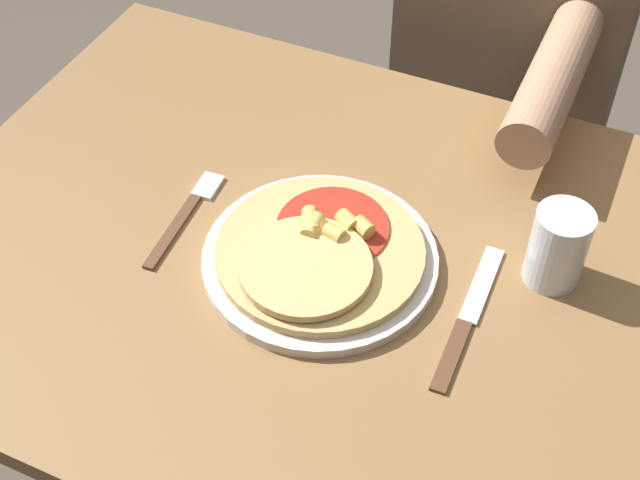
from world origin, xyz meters
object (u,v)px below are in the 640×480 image
at_px(dining_table, 352,331).
at_px(pizza, 318,252).
at_px(fork, 188,212).
at_px(drinking_glass, 558,247).
at_px(knife, 467,318).
at_px(person_diner, 510,65).
at_px(plate, 320,259).

height_order(dining_table, pizza, pizza).
bearing_deg(fork, drinking_glass, 10.94).
height_order(fork, drinking_glass, drinking_glass).
bearing_deg(drinking_glass, knife, -123.72).
relative_size(knife, person_diner, 0.19).
xyz_separation_m(fork, knife, (0.37, -0.02, -0.00)).
bearing_deg(plate, person_diner, 83.32).
bearing_deg(plate, fork, 177.51).
distance_m(plate, pizza, 0.02).
height_order(dining_table, knife, knife).
bearing_deg(pizza, dining_table, 30.16).
height_order(pizza, drinking_glass, drinking_glass).
bearing_deg(dining_table, person_diner, 86.69).
bearing_deg(drinking_glass, dining_table, -160.62).
distance_m(fork, knife, 0.37).
bearing_deg(pizza, person_diner, 83.37).
bearing_deg(person_diner, drinking_glass, -70.96).
bearing_deg(drinking_glass, person_diner, 109.04).
height_order(pizza, fork, pizza).
bearing_deg(fork, person_diner, 67.11).
distance_m(plate, drinking_glass, 0.27).
height_order(plate, pizza, pizza).
relative_size(drinking_glass, person_diner, 0.09).
xyz_separation_m(knife, person_diner, (-0.11, 0.62, -0.10)).
bearing_deg(knife, person_diner, 100.20).
distance_m(dining_table, fork, 0.26).
bearing_deg(plate, knife, -2.98).
bearing_deg(pizza, fork, 175.96).
distance_m(knife, drinking_glass, 0.13).
xyz_separation_m(plate, pizza, (-0.00, -0.00, 0.02)).
bearing_deg(person_diner, pizza, -96.63).
height_order(plate, knife, plate).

